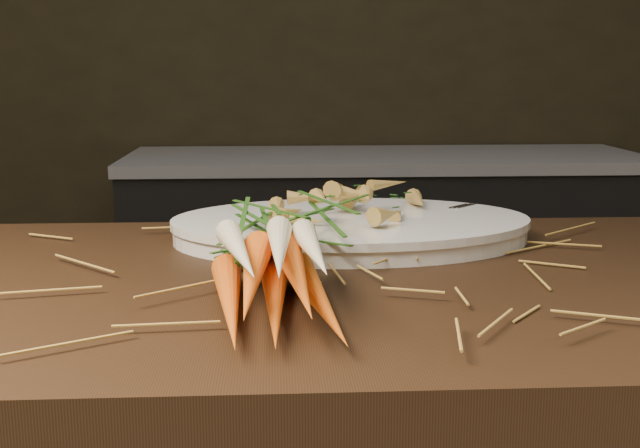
{
  "coord_description": "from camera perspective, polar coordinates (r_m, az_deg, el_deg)",
  "views": [
    {
      "loc": [
        -0.09,
        -0.63,
        1.15
      ],
      "look_at": [
        -0.04,
        0.32,
        0.96
      ],
      "focal_mm": 45.0,
      "sensor_mm": 36.0,
      "label": 1
    }
  ],
  "objects": [
    {
      "name": "back_counter",
      "position": [
        2.93,
        4.56,
        -3.18
      ],
      "size": [
        1.82,
        0.62,
        0.84
      ],
      "color": "black",
      "rests_on": "ground"
    },
    {
      "name": "straw_bedding",
      "position": [
        0.97,
        2.41,
        -3.16
      ],
      "size": [
        1.4,
        0.6,
        0.02
      ],
      "primitive_type": null,
      "color": "#A68835",
      "rests_on": "main_counter"
    },
    {
      "name": "root_veg_bunch",
      "position": [
        0.93,
        -3.44,
        -1.41
      ],
      "size": [
        0.17,
        0.5,
        0.09
      ],
      "rotation": [
        0.0,
        0.0,
        0.02
      ],
      "color": "#D64E19",
      "rests_on": "main_counter"
    },
    {
      "name": "serving_platter",
      "position": [
        1.16,
        2.22,
        -0.47
      ],
      "size": [
        0.52,
        0.35,
        0.03
      ],
      "primitive_type": null,
      "rotation": [
        0.0,
        0.0,
        0.02
      ],
      "color": "white",
      "rests_on": "main_counter"
    },
    {
      "name": "roasted_veg_heap",
      "position": [
        1.15,
        2.24,
        1.57
      ],
      "size": [
        0.25,
        0.19,
        0.06
      ],
      "primitive_type": null,
      "rotation": [
        0.0,
        0.0,
        0.02
      ],
      "color": "#AE803B",
      "rests_on": "serving_platter"
    },
    {
      "name": "serving_fork",
      "position": [
        1.17,
        11.23,
        0.22
      ],
      "size": [
        0.15,
        0.15,
        0.0
      ],
      "primitive_type": "cube",
      "rotation": [
        0.0,
        0.0,
        -0.81
      ],
      "color": "silver",
      "rests_on": "serving_platter"
    }
  ]
}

